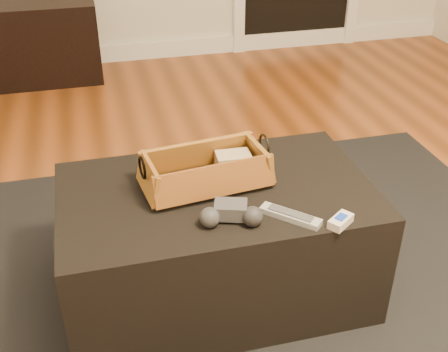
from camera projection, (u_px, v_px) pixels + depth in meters
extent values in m
cube|color=brown|center=(211.00, 339.00, 1.83)|extent=(5.00, 5.50, 0.01)
cube|color=white|center=(125.00, 52.00, 4.06)|extent=(5.00, 0.04, 0.12)
cube|color=black|center=(221.00, 299.00, 1.97)|extent=(2.60, 2.00, 0.01)
cube|color=black|center=(217.00, 242.00, 1.90)|extent=(1.00, 0.60, 0.42)
cube|color=black|center=(201.00, 181.00, 1.78)|extent=(0.22, 0.10, 0.02)
cube|color=tan|center=(233.00, 162.00, 1.85)|extent=(0.12, 0.08, 0.06)
cube|color=#8D611F|center=(206.00, 183.00, 1.81)|extent=(0.38, 0.21, 0.01)
cube|color=#9D5D23|center=(196.00, 154.00, 1.85)|extent=(0.39, 0.08, 0.10)
cube|color=#995622|center=(216.00, 181.00, 1.71)|extent=(0.39, 0.08, 0.10)
cube|color=#9D6623|center=(259.00, 157.00, 1.84)|extent=(0.06, 0.20, 0.10)
cube|color=#A97026|center=(148.00, 178.00, 1.72)|extent=(0.06, 0.20, 0.10)
torus|color=black|center=(264.00, 145.00, 1.82)|extent=(0.02, 0.07, 0.07)
torus|color=black|center=(142.00, 168.00, 1.69)|extent=(0.02, 0.07, 0.07)
cube|color=#373639|center=(231.00, 210.00, 1.64)|extent=(0.11, 0.09, 0.04)
sphere|color=#2D2C2F|center=(210.00, 218.00, 1.61)|extent=(0.07, 0.07, 0.06)
sphere|color=#252527|center=(253.00, 216.00, 1.61)|extent=(0.07, 0.07, 0.06)
cube|color=#B0B3B8|center=(290.00, 216.00, 1.65)|extent=(0.16, 0.16, 0.02)
cube|color=#3C3D40|center=(291.00, 213.00, 1.64)|extent=(0.12, 0.12, 0.00)
cube|color=beige|center=(341.00, 221.00, 1.62)|extent=(0.09, 0.08, 0.03)
cube|color=blue|center=(341.00, 217.00, 1.61)|extent=(0.04, 0.04, 0.01)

